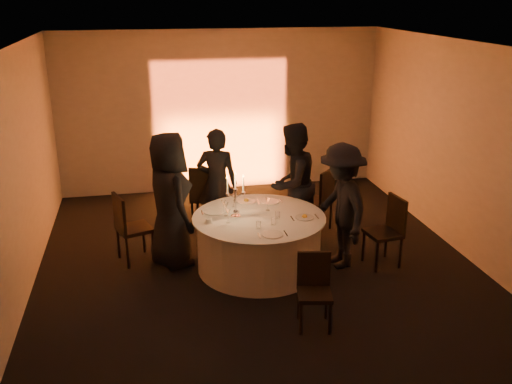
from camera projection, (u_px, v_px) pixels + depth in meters
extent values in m
plane|color=black|center=(259.00, 268.00, 7.92)|extent=(7.00, 7.00, 0.00)
plane|color=silver|center=(259.00, 46.00, 6.92)|extent=(7.00, 7.00, 0.00)
plane|color=beige|center=(221.00, 112.00, 10.65)|extent=(7.00, 0.00, 7.00)
plane|color=beige|center=(357.00, 299.00, 4.19)|extent=(7.00, 0.00, 7.00)
plane|color=beige|center=(15.00, 179.00, 6.85)|extent=(0.00, 7.00, 7.00)
plane|color=beige|center=(468.00, 152.00, 7.99)|extent=(0.00, 7.00, 7.00)
cube|color=black|center=(224.00, 190.00, 10.86)|extent=(0.25, 0.12, 0.10)
cylinder|color=black|center=(259.00, 267.00, 7.92)|extent=(0.60, 0.60, 0.03)
cylinder|color=black|center=(259.00, 243.00, 7.80)|extent=(0.20, 0.20, 0.75)
cylinder|color=silver|center=(259.00, 243.00, 7.80)|extent=(1.68, 1.68, 0.75)
cylinder|color=silver|center=(259.00, 217.00, 7.67)|extent=(1.80, 1.80, 0.02)
cube|color=black|center=(135.00, 229.00, 7.99)|extent=(0.56, 0.56, 0.05)
cube|color=black|center=(119.00, 213.00, 7.81)|extent=(0.19, 0.43, 0.50)
cylinder|color=black|center=(153.00, 247.00, 8.02)|extent=(0.04, 0.04, 0.47)
cylinder|color=black|center=(144.00, 237.00, 8.32)|extent=(0.04, 0.04, 0.47)
cylinder|color=black|center=(127.00, 253.00, 7.83)|extent=(0.04, 0.04, 0.47)
cylinder|color=black|center=(119.00, 243.00, 8.14)|extent=(0.04, 0.04, 0.47)
cube|color=black|center=(207.00, 197.00, 9.13)|extent=(0.58, 0.58, 0.05)
cube|color=black|center=(204.00, 185.00, 8.84)|extent=(0.45, 0.18, 0.53)
cylinder|color=black|center=(221.00, 208.00, 9.39)|extent=(0.04, 0.04, 0.50)
cylinder|color=black|center=(198.00, 208.00, 9.43)|extent=(0.04, 0.04, 0.50)
cylinder|color=black|center=(217.00, 218.00, 9.01)|extent=(0.04, 0.04, 0.50)
cylinder|color=black|center=(193.00, 216.00, 9.06)|extent=(0.04, 0.04, 0.50)
cube|color=black|center=(315.00, 201.00, 9.01)|extent=(0.64, 0.64, 0.05)
cube|color=black|center=(327.00, 187.00, 8.81)|extent=(0.35, 0.35, 0.52)
cylinder|color=black|center=(309.00, 210.00, 9.35)|extent=(0.04, 0.04, 0.49)
cylinder|color=black|center=(298.00, 217.00, 9.04)|extent=(0.04, 0.04, 0.49)
cylinder|color=black|center=(331.00, 215.00, 9.15)|extent=(0.04, 0.04, 0.49)
cylinder|color=black|center=(320.00, 222.00, 8.84)|extent=(0.04, 0.04, 0.49)
cube|color=black|center=(383.00, 233.00, 7.87)|extent=(0.49, 0.49, 0.05)
cube|color=black|center=(397.00, 214.00, 7.84)|extent=(0.10, 0.43, 0.49)
cylinder|color=black|center=(363.00, 246.00, 8.05)|extent=(0.04, 0.04, 0.46)
cylinder|color=black|center=(377.00, 257.00, 7.73)|extent=(0.04, 0.04, 0.46)
cylinder|color=black|center=(386.00, 242.00, 8.17)|extent=(0.04, 0.04, 0.46)
cylinder|color=black|center=(400.00, 253.00, 7.84)|extent=(0.04, 0.04, 0.46)
cube|color=black|center=(315.00, 294.00, 6.41)|extent=(0.44, 0.44, 0.05)
cube|color=black|center=(314.00, 269.00, 6.49)|extent=(0.38, 0.11, 0.43)
cylinder|color=black|center=(301.00, 319.00, 6.33)|extent=(0.04, 0.04, 0.40)
cylinder|color=black|center=(330.00, 318.00, 6.33)|extent=(0.04, 0.04, 0.40)
cylinder|color=black|center=(299.00, 303.00, 6.63)|extent=(0.04, 0.04, 0.40)
cylinder|color=black|center=(326.00, 303.00, 6.63)|extent=(0.04, 0.04, 0.40)
imported|color=black|center=(169.00, 200.00, 7.76)|extent=(0.87, 1.07, 1.89)
imported|color=black|center=(217.00, 183.00, 8.70)|extent=(0.72, 0.58, 1.72)
imported|color=black|center=(292.00, 184.00, 8.52)|extent=(1.13, 1.10, 1.83)
imported|color=black|center=(341.00, 206.00, 7.75)|extent=(0.75, 1.19, 1.75)
cylinder|color=white|center=(214.00, 212.00, 7.82)|extent=(0.29, 0.29, 0.01)
cube|color=silver|center=(202.00, 213.00, 7.78)|extent=(0.01, 0.17, 0.01)
cube|color=silver|center=(227.00, 211.00, 7.85)|extent=(0.02, 0.17, 0.01)
cylinder|color=white|center=(246.00, 201.00, 8.19)|extent=(0.27, 0.27, 0.01)
cube|color=silver|center=(235.00, 202.00, 8.16)|extent=(0.02, 0.17, 0.01)
cube|color=silver|center=(258.00, 201.00, 8.23)|extent=(0.02, 0.17, 0.01)
sphere|color=yellow|center=(246.00, 199.00, 8.18)|extent=(0.07, 0.07, 0.07)
cylinder|color=white|center=(270.00, 202.00, 8.18)|extent=(0.27, 0.27, 0.01)
cube|color=silver|center=(258.00, 203.00, 8.15)|extent=(0.02, 0.17, 0.01)
cube|color=silver|center=(281.00, 201.00, 8.22)|extent=(0.02, 0.17, 0.01)
cylinder|color=white|center=(305.00, 217.00, 7.62)|extent=(0.25, 0.25, 0.01)
cube|color=silver|center=(292.00, 218.00, 7.58)|extent=(0.02, 0.17, 0.01)
cube|color=silver|center=(317.00, 217.00, 7.65)|extent=(0.01, 0.17, 0.01)
sphere|color=yellow|center=(305.00, 215.00, 7.60)|extent=(0.07, 0.07, 0.07)
cylinder|color=white|center=(272.00, 234.00, 7.09)|extent=(0.27, 0.27, 0.01)
cube|color=silver|center=(259.00, 236.00, 7.05)|extent=(0.02, 0.17, 0.01)
cube|color=silver|center=(286.00, 233.00, 7.12)|extent=(0.02, 0.17, 0.01)
cylinder|color=white|center=(208.00, 223.00, 7.45)|extent=(0.11, 0.11, 0.01)
cylinder|color=white|center=(208.00, 220.00, 7.44)|extent=(0.07, 0.07, 0.06)
cylinder|color=silver|center=(236.00, 216.00, 7.65)|extent=(0.13, 0.13, 0.02)
sphere|color=silver|center=(236.00, 212.00, 7.63)|extent=(0.07, 0.07, 0.07)
cylinder|color=silver|center=(235.00, 203.00, 7.59)|extent=(0.03, 0.03, 0.34)
cylinder|color=silver|center=(235.00, 190.00, 7.53)|extent=(0.06, 0.06, 0.03)
cylinder|color=silver|center=(235.00, 182.00, 7.49)|extent=(0.02, 0.02, 0.22)
cone|color=orange|center=(235.00, 172.00, 7.45)|extent=(0.02, 0.02, 0.03)
cylinder|color=silver|center=(231.00, 196.00, 7.55)|extent=(0.12, 0.02, 0.08)
cylinder|color=silver|center=(227.00, 194.00, 7.53)|extent=(0.05, 0.05, 0.03)
cylinder|color=silver|center=(227.00, 186.00, 7.49)|extent=(0.02, 0.02, 0.22)
cone|color=orange|center=(227.00, 177.00, 7.45)|extent=(0.02, 0.02, 0.03)
cylinder|color=silver|center=(239.00, 196.00, 7.57)|extent=(0.12, 0.02, 0.08)
cylinder|color=silver|center=(243.00, 193.00, 7.57)|extent=(0.05, 0.05, 0.03)
cylinder|color=silver|center=(243.00, 185.00, 7.53)|extent=(0.02, 0.02, 0.22)
cone|color=orange|center=(243.00, 176.00, 7.49)|extent=(0.02, 0.02, 0.03)
cylinder|color=silver|center=(226.00, 216.00, 7.69)|extent=(0.06, 0.06, 0.01)
cylinder|color=silver|center=(226.00, 212.00, 7.67)|extent=(0.01, 0.01, 0.10)
cone|color=silver|center=(226.00, 206.00, 7.64)|extent=(0.07, 0.07, 0.09)
cylinder|color=silver|center=(224.00, 213.00, 7.78)|extent=(0.06, 0.06, 0.01)
cylinder|color=silver|center=(224.00, 209.00, 7.76)|extent=(0.01, 0.01, 0.10)
cone|color=silver|center=(224.00, 203.00, 7.73)|extent=(0.07, 0.07, 0.09)
cylinder|color=silver|center=(228.00, 223.00, 7.45)|extent=(0.06, 0.06, 0.01)
cylinder|color=silver|center=(228.00, 219.00, 7.43)|extent=(0.01, 0.01, 0.10)
cone|color=silver|center=(228.00, 213.00, 7.40)|extent=(0.07, 0.07, 0.09)
cylinder|color=silver|center=(268.00, 210.00, 7.88)|extent=(0.06, 0.06, 0.01)
cylinder|color=silver|center=(268.00, 207.00, 7.86)|extent=(0.01, 0.01, 0.10)
cone|color=silver|center=(268.00, 201.00, 7.83)|extent=(0.07, 0.07, 0.09)
cylinder|color=silver|center=(234.00, 207.00, 8.01)|extent=(0.06, 0.06, 0.01)
cylinder|color=silver|center=(234.00, 203.00, 7.99)|extent=(0.01, 0.01, 0.10)
cone|color=silver|center=(234.00, 197.00, 7.96)|extent=(0.07, 0.07, 0.09)
cylinder|color=silver|center=(259.00, 225.00, 7.27)|extent=(0.07, 0.07, 0.09)
cylinder|color=silver|center=(277.00, 215.00, 7.59)|extent=(0.07, 0.07, 0.09)
cylinder|color=silver|center=(273.00, 221.00, 7.39)|extent=(0.07, 0.07, 0.09)
cylinder|color=silver|center=(237.00, 214.00, 7.63)|extent=(0.07, 0.07, 0.09)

